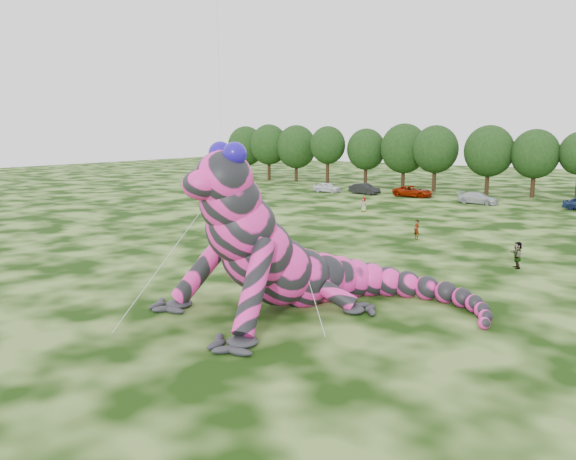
# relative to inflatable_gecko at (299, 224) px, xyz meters

# --- Properties ---
(ground) EXTENTS (240.00, 240.00, 0.00)m
(ground) POSITION_rel_inflatable_gecko_xyz_m (3.88, -0.91, -4.14)
(ground) COLOR #16330A
(ground) RESTS_ON ground
(inflatable_gecko) EXTENTS (18.84, 20.38, 8.28)m
(inflatable_gecko) POSITION_rel_inflatable_gecko_xyz_m (0.00, 0.00, 0.00)
(inflatable_gecko) COLOR #F6289D
(inflatable_gecko) RESTS_ON ground
(tree_0) EXTENTS (6.91, 6.22, 9.51)m
(tree_0) POSITION_rel_inflatable_gecko_xyz_m (-50.68, 58.33, 0.61)
(tree_0) COLOR black
(tree_0) RESTS_ON ground
(tree_1) EXTENTS (6.74, 6.07, 9.81)m
(tree_1) POSITION_rel_inflatable_gecko_xyz_m (-44.48, 57.15, 0.76)
(tree_1) COLOR black
(tree_1) RESTS_ON ground
(tree_2) EXTENTS (7.04, 6.34, 9.64)m
(tree_2) POSITION_rel_inflatable_gecko_xyz_m (-39.14, 57.86, 0.68)
(tree_2) COLOR black
(tree_2) RESTS_ON ground
(tree_3) EXTENTS (5.81, 5.23, 9.44)m
(tree_3) POSITION_rel_inflatable_gecko_xyz_m (-31.84, 56.16, 0.58)
(tree_3) COLOR black
(tree_3) RESTS_ON ground
(tree_4) EXTENTS (6.22, 5.60, 9.06)m
(tree_4) POSITION_rel_inflatable_gecko_xyz_m (-25.77, 57.81, 0.39)
(tree_4) COLOR black
(tree_4) RESTS_ON ground
(tree_5) EXTENTS (7.16, 6.44, 9.80)m
(tree_5) POSITION_rel_inflatable_gecko_xyz_m (-19.25, 57.53, 0.76)
(tree_5) COLOR black
(tree_5) RESTS_ON ground
(tree_6) EXTENTS (6.52, 5.86, 9.49)m
(tree_6) POSITION_rel_inflatable_gecko_xyz_m (-13.68, 55.78, 0.60)
(tree_6) COLOR black
(tree_6) RESTS_ON ground
(tree_7) EXTENTS (6.68, 6.01, 9.48)m
(tree_7) POSITION_rel_inflatable_gecko_xyz_m (-6.21, 55.90, 0.60)
(tree_7) COLOR black
(tree_7) RESTS_ON ground
(tree_8) EXTENTS (6.14, 5.53, 8.94)m
(tree_8) POSITION_rel_inflatable_gecko_xyz_m (-0.34, 56.08, 0.33)
(tree_8) COLOR black
(tree_8) RESTS_ON ground
(car_0) EXTENTS (4.23, 1.83, 1.42)m
(car_0) POSITION_rel_inflatable_gecko_xyz_m (-25.77, 45.98, -3.43)
(car_0) COLOR white
(car_0) RESTS_ON ground
(car_1) EXTENTS (4.73, 2.38, 1.49)m
(car_1) POSITION_rel_inflatable_gecko_xyz_m (-20.31, 46.88, -3.40)
(car_1) COLOR black
(car_1) RESTS_ON ground
(car_2) EXTENTS (5.30, 2.52, 1.46)m
(car_2) POSITION_rel_inflatable_gecko_xyz_m (-13.51, 47.67, -3.41)
(car_2) COLOR #871702
(car_2) RESTS_ON ground
(car_3) EXTENTS (4.98, 2.44, 1.39)m
(car_3) POSITION_rel_inflatable_gecko_xyz_m (-4.26, 45.32, -3.45)
(car_3) COLOR silver
(car_3) RESTS_ON ground
(spectator_5) EXTENTS (1.21, 1.66, 1.73)m
(spectator_5) POSITION_rel_inflatable_gecko_xyz_m (7.29, 14.36, -3.28)
(spectator_5) COLOR gray
(spectator_5) RESTS_ON ground
(spectator_4) EXTENTS (0.84, 0.62, 1.59)m
(spectator_4) POSITION_rel_inflatable_gecko_xyz_m (-12.53, 31.50, -3.35)
(spectator_4) COLOR gray
(spectator_4) RESTS_ON ground
(spectator_0) EXTENTS (0.71, 0.66, 1.62)m
(spectator_0) POSITION_rel_inflatable_gecko_xyz_m (-1.73, 19.81, -3.33)
(spectator_0) COLOR gray
(spectator_0) RESTS_ON ground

